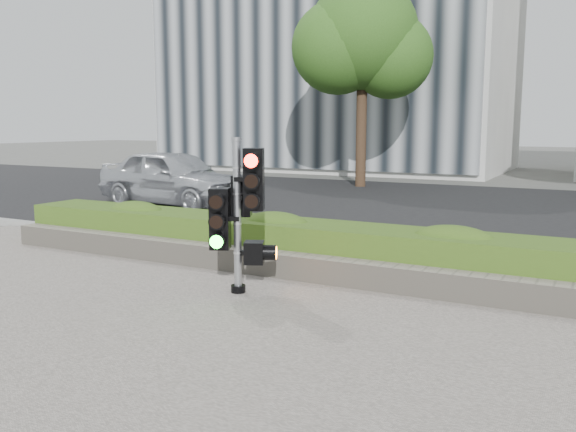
# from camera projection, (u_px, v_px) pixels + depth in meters

# --- Properties ---
(ground) EXTENTS (120.00, 120.00, 0.00)m
(ground) POSITION_uv_depth(u_px,v_px,m) (258.00, 324.00, 6.65)
(ground) COLOR #51514C
(ground) RESTS_ON ground
(sidewalk) EXTENTS (16.00, 11.00, 0.03)m
(sidewalk) POSITION_uv_depth(u_px,v_px,m) (82.00, 420.00, 4.47)
(sidewalk) COLOR #9E9389
(sidewalk) RESTS_ON ground
(road) EXTENTS (60.00, 13.00, 0.02)m
(road) POSITION_uv_depth(u_px,v_px,m) (462.00, 211.00, 15.37)
(road) COLOR black
(road) RESTS_ON ground
(curb) EXTENTS (60.00, 0.25, 0.12)m
(curb) POSITION_uv_depth(u_px,v_px,m) (363.00, 262.00, 9.39)
(curb) COLOR gray
(curb) RESTS_ON ground
(stone_wall) EXTENTS (12.00, 0.32, 0.34)m
(stone_wall) POSITION_uv_depth(u_px,v_px,m) (329.00, 270.00, 8.28)
(stone_wall) COLOR gray
(stone_wall) RESTS_ON sidewalk
(hedge) EXTENTS (12.00, 1.00, 0.68)m
(hedge) POSITION_uv_depth(u_px,v_px,m) (348.00, 249.00, 8.82)
(hedge) COLOR olive
(hedge) RESTS_ON sidewalk
(building_left) EXTENTS (16.00, 9.00, 15.00)m
(building_left) POSITION_uv_depth(u_px,v_px,m) (341.00, 15.00, 29.79)
(building_left) COLOR #B7B7B2
(building_left) RESTS_ON ground
(tree_left) EXTENTS (4.61, 4.03, 7.34)m
(tree_left) POSITION_uv_depth(u_px,v_px,m) (363.00, 39.00, 20.70)
(tree_left) COLOR black
(tree_left) RESTS_ON ground
(traffic_signal) EXTENTS (0.72, 0.65, 1.98)m
(traffic_signal) POSITION_uv_depth(u_px,v_px,m) (240.00, 208.00, 7.68)
(traffic_signal) COLOR black
(traffic_signal) RESTS_ON sidewalk
(car_silver) EXTENTS (4.62, 2.32, 1.51)m
(car_silver) POSITION_uv_depth(u_px,v_px,m) (173.00, 177.00, 16.12)
(car_silver) COLOR silver
(car_silver) RESTS_ON road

